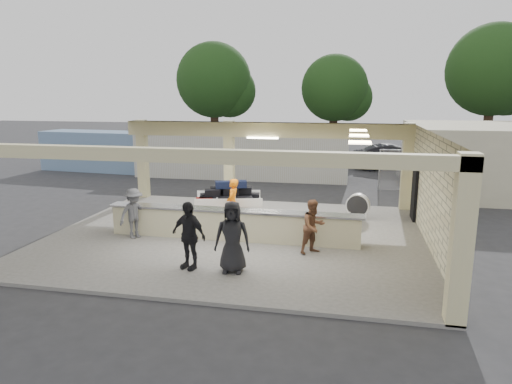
% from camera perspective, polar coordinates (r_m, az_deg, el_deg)
% --- Properties ---
extents(ground, '(120.00, 120.00, 0.00)m').
position_cam_1_polar(ground, '(15.16, -2.48, -5.68)').
color(ground, '#29292B').
rests_on(ground, ground).
extents(pavilion, '(12.01, 10.00, 3.55)m').
position_cam_1_polar(pavilion, '(15.39, -1.15, -0.21)').
color(pavilion, '#5F5D58').
rests_on(pavilion, ground).
extents(baggage_counter, '(8.20, 0.58, 0.98)m').
position_cam_1_polar(baggage_counter, '(14.53, -2.99, -4.07)').
color(baggage_counter, beige).
rests_on(baggage_counter, pavilion).
extents(luggage_cart, '(2.72, 2.06, 1.41)m').
position_cam_1_polar(luggage_cart, '(16.90, -3.53, -0.78)').
color(luggage_cart, white).
rests_on(luggage_cart, pavilion).
extents(drum_fan, '(0.90, 0.48, 0.96)m').
position_cam_1_polar(drum_fan, '(17.26, 12.62, -1.66)').
color(drum_fan, white).
rests_on(drum_fan, pavilion).
extents(baggage_handler, '(0.35, 0.63, 1.71)m').
position_cam_1_polar(baggage_handler, '(15.76, -2.93, -1.41)').
color(baggage_handler, orange).
rests_on(baggage_handler, pavilion).
extents(passenger_a, '(0.80, 0.77, 1.60)m').
position_cam_1_polar(passenger_a, '(13.27, 7.18, -4.31)').
color(passenger_a, brown).
rests_on(passenger_a, pavilion).
extents(passenger_b, '(1.13, 0.73, 1.82)m').
position_cam_1_polar(passenger_b, '(12.14, -8.44, -5.36)').
color(passenger_b, black).
rests_on(passenger_b, pavilion).
extents(passenger_c, '(0.88, 1.08, 1.62)m').
position_cam_1_polar(passenger_c, '(15.08, -14.98, -2.59)').
color(passenger_c, '#4A4B4F').
rests_on(passenger_c, pavilion).
extents(passenger_d, '(0.95, 0.47, 1.88)m').
position_cam_1_polar(passenger_d, '(11.78, -2.98, -5.63)').
color(passenger_d, black).
rests_on(passenger_d, pavilion).
extents(car_white_a, '(5.42, 3.53, 1.43)m').
position_cam_1_polar(car_white_a, '(26.84, 22.67, 2.74)').
color(car_white_a, silver).
rests_on(car_white_a, ground).
extents(car_dark, '(4.91, 2.09, 1.59)m').
position_cam_1_polar(car_dark, '(29.84, 16.78, 4.18)').
color(car_dark, black).
rests_on(car_dark, ground).
extents(container_white, '(11.98, 2.49, 2.59)m').
position_cam_1_polar(container_white, '(25.94, -1.89, 4.68)').
color(container_white, beige).
rests_on(container_white, ground).
extents(container_blue, '(9.43, 3.00, 2.41)m').
position_cam_1_polar(container_blue, '(29.52, -17.26, 4.86)').
color(container_blue, '#6882A6').
rests_on(container_blue, ground).
extents(fence, '(12.06, 0.06, 2.03)m').
position_cam_1_polar(fence, '(24.41, 29.35, 2.10)').
color(fence, gray).
rests_on(fence, ground).
extents(tree_left, '(6.60, 6.30, 9.00)m').
position_cam_1_polar(tree_left, '(39.79, -4.77, 13.39)').
color(tree_left, '#382619').
rests_on(tree_left, ground).
extents(tree_mid, '(6.00, 5.60, 8.00)m').
position_cam_1_polar(tree_mid, '(40.17, 10.25, 12.34)').
color(tree_mid, '#382619').
rests_on(tree_mid, ground).
extents(tree_right, '(7.20, 7.00, 10.00)m').
position_cam_1_polar(tree_right, '(40.62, 27.89, 12.94)').
color(tree_right, '#382619').
rests_on(tree_right, ground).
extents(adjacent_building, '(6.00, 8.00, 3.20)m').
position_cam_1_polar(adjacent_building, '(24.89, 25.52, 3.91)').
color(adjacent_building, beige).
rests_on(adjacent_building, ground).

